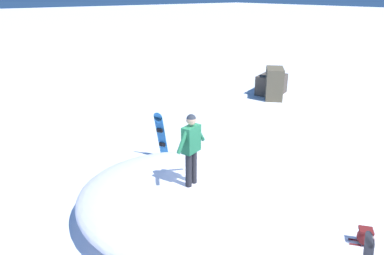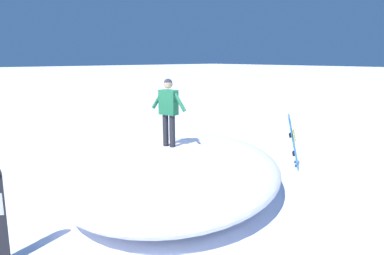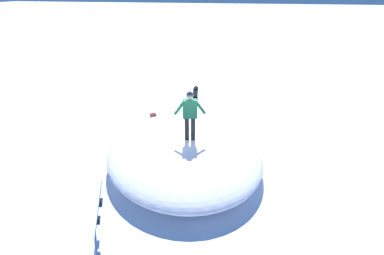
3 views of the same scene
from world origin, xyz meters
name	(u,v)px [view 3 (image 3 of 3)]	position (x,y,z in m)	size (l,w,h in m)	color
ground	(179,159)	(0.00, 0.00, 0.00)	(240.00, 240.00, 0.00)	white
snow_mound	(184,151)	(0.23, -0.26, 0.51)	(5.85, 5.04, 1.01)	white
snowboarder_standing	(190,112)	(0.46, -0.27, 1.99)	(0.98, 0.37, 1.65)	black
snowboard_primary_upright	(99,208)	(-0.95, -3.60, 0.83)	(0.50, 0.45, 1.61)	#2672BF
snowboard_secondary_upright	(195,102)	(-0.19, 3.46, 0.82)	(0.28, 0.30, 1.58)	black
backpack_near	(153,118)	(-1.95, 2.64, 0.20)	(0.48, 0.52, 0.38)	maroon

